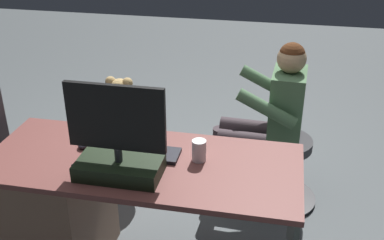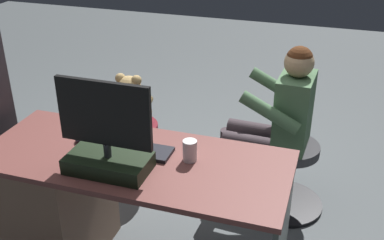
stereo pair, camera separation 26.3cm
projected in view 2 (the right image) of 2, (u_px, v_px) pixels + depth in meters
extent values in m
plane|color=#555C5E|center=(168.00, 223.00, 3.00)|extent=(10.00, 10.00, 0.00)
cube|color=brown|center=(134.00, 160.00, 2.31)|extent=(1.54, 0.64, 0.03)
cube|color=#815F4A|center=(53.00, 201.00, 2.62)|extent=(0.49, 0.59, 0.71)
cube|color=black|center=(109.00, 163.00, 2.19)|extent=(0.39, 0.22, 0.07)
cylinder|color=#333338|center=(107.00, 150.00, 2.16)|extent=(0.04, 0.04, 0.07)
cube|color=black|center=(104.00, 114.00, 2.07)|extent=(0.45, 0.02, 0.31)
cube|color=black|center=(105.00, 112.00, 2.09)|extent=(0.41, 0.00, 0.28)
cube|color=black|center=(131.00, 149.00, 2.36)|extent=(0.42, 0.14, 0.02)
ellipsoid|color=#26252F|center=(82.00, 137.00, 2.45)|extent=(0.06, 0.10, 0.04)
cylinder|color=white|center=(190.00, 151.00, 2.26)|extent=(0.07, 0.07, 0.11)
cube|color=black|center=(80.00, 154.00, 2.32)|extent=(0.09, 0.16, 0.02)
cylinder|color=black|center=(135.00, 180.00, 3.42)|extent=(0.43, 0.43, 0.03)
cylinder|color=gray|center=(133.00, 156.00, 3.33)|extent=(0.04, 0.04, 0.38)
cylinder|color=maroon|center=(132.00, 128.00, 3.23)|extent=(0.36, 0.36, 0.06)
ellipsoid|color=tan|center=(130.00, 111.00, 3.17)|extent=(0.20, 0.17, 0.21)
sphere|color=tan|center=(129.00, 88.00, 3.10)|extent=(0.16, 0.16, 0.16)
sphere|color=beige|center=(133.00, 86.00, 3.16)|extent=(0.06, 0.06, 0.06)
sphere|color=tan|center=(136.00, 80.00, 3.05)|extent=(0.07, 0.07, 0.07)
sphere|color=tan|center=(120.00, 78.00, 3.08)|extent=(0.07, 0.07, 0.07)
cylinder|color=tan|center=(146.00, 105.00, 3.16)|extent=(0.06, 0.16, 0.10)
cylinder|color=tan|center=(119.00, 101.00, 3.21)|extent=(0.06, 0.16, 0.10)
cylinder|color=tan|center=(144.00, 114.00, 3.28)|extent=(0.07, 0.12, 0.07)
cylinder|color=tan|center=(131.00, 112.00, 3.31)|extent=(0.07, 0.12, 0.07)
cylinder|color=black|center=(284.00, 203.00, 3.18)|extent=(0.51, 0.51, 0.03)
cylinder|color=gray|center=(287.00, 178.00, 3.09)|extent=(0.04, 0.04, 0.38)
cylinder|color=#454448|center=(290.00, 149.00, 2.99)|extent=(0.38, 0.38, 0.06)
cube|color=#50754F|center=(294.00, 112.00, 2.87)|extent=(0.22, 0.33, 0.46)
sphere|color=tan|center=(299.00, 63.00, 2.73)|extent=(0.18, 0.18, 0.18)
sphere|color=#522D16|center=(299.00, 60.00, 2.72)|extent=(0.16, 0.16, 0.16)
cylinder|color=#50754F|center=(270.00, 113.00, 2.70)|extent=(0.37, 0.10, 0.23)
cylinder|color=#50754F|center=(277.00, 87.00, 3.04)|extent=(0.37, 0.10, 0.23)
cylinder|color=#3B2F35|center=(255.00, 144.00, 2.94)|extent=(0.42, 0.13, 0.11)
cylinder|color=#3B2F35|center=(221.00, 173.00, 3.10)|extent=(0.10, 0.10, 0.47)
cylinder|color=#3B2F35|center=(259.00, 131.00, 3.09)|extent=(0.42, 0.13, 0.11)
cylinder|color=#3B2F35|center=(227.00, 160.00, 3.25)|extent=(0.10, 0.10, 0.47)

